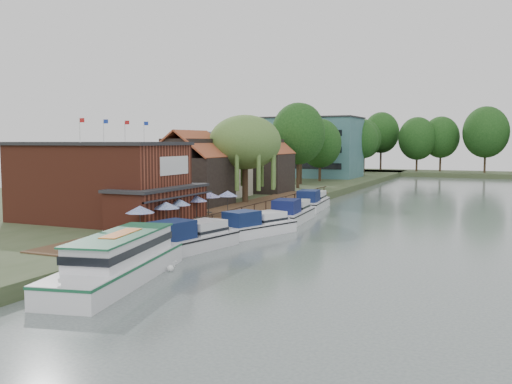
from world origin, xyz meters
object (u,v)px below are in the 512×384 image
at_px(pub, 116,182).
at_px(cruiser_0, 190,234).
at_px(umbrella_1, 166,216).
at_px(umbrella_3, 196,208).
at_px(umbrella_2, 179,213).
at_px(cruiser_2, 292,210).
at_px(umbrella_5, 228,203).
at_px(cottage_a, 191,168).
at_px(umbrella_0, 140,221).
at_px(cruiser_3, 312,199).
at_px(swan, 170,268).
at_px(hotel_block, 298,147).
at_px(cottage_c, 264,163).
at_px(tour_boat, 117,258).
at_px(cottage_b, 210,164).
at_px(cruiser_1, 256,222).
at_px(willow, 245,159).
at_px(umbrella_4, 208,204).

xyz_separation_m(pub, cruiser_0, (10.09, -4.26, -3.40)).
relative_size(umbrella_1, umbrella_3, 1.00).
height_order(umbrella_2, cruiser_0, umbrella_2).
bearing_deg(cruiser_2, umbrella_5, -137.29).
bearing_deg(cruiser_0, cottage_a, 130.49).
relative_size(cruiser_0, cruiser_2, 1.00).
height_order(umbrella_0, umbrella_2, same).
distance_m(umbrella_0, cruiser_3, 31.17).
distance_m(umbrella_0, swan, 7.63).
distance_m(hotel_block, cottage_c, 37.90).
distance_m(pub, tour_boat, 18.56).
distance_m(pub, umbrella_1, 7.95).
xyz_separation_m(cottage_c, cruiser_0, (10.09, -38.26, -4.00)).
height_order(umbrella_2, umbrella_5, same).
relative_size(hotel_block, tour_boat, 1.93).
height_order(cottage_b, cruiser_2, cottage_b).
height_order(cottage_a, cottage_c, same).
xyz_separation_m(cottage_c, umbrella_0, (6.85, -40.03, -2.96)).
xyz_separation_m(cottage_b, tour_boat, (15.16, -39.48, -3.82)).
distance_m(umbrella_1, cruiser_2, 17.05).
xyz_separation_m(cottage_a, cruiser_2, (12.77, -1.45, -4.00)).
bearing_deg(umbrella_5, tour_boat, -79.71).
xyz_separation_m(cottage_a, umbrella_3, (7.54, -12.04, -2.96)).
bearing_deg(umbrella_1, cruiser_1, 56.48).
xyz_separation_m(pub, cruiser_1, (11.81, 4.37, -3.50)).
distance_m(willow, cruiser_3, 9.71).
height_order(umbrella_0, cruiser_3, umbrella_0).
xyz_separation_m(cottage_a, cottage_c, (1.00, 19.00, 0.00)).
bearing_deg(cruiser_3, cruiser_0, -96.71).
bearing_deg(umbrella_3, cottage_c, 101.90).
bearing_deg(tour_boat, swan, 58.55).
height_order(cottage_a, umbrella_0, cottage_a).
height_order(cottage_b, swan, cottage_b).
bearing_deg(umbrella_3, willow, 100.12).
height_order(cottage_c, umbrella_5, cottage_c).
relative_size(willow, umbrella_3, 4.39).
xyz_separation_m(cottage_c, cruiser_3, (10.23, -9.06, -4.01)).
bearing_deg(umbrella_4, pub, -130.44).
distance_m(umbrella_4, cruiser_1, 6.61).
bearing_deg(umbrella_0, umbrella_4, 94.95).
distance_m(pub, umbrella_5, 11.13).
distance_m(cottage_a, umbrella_2, 17.49).
distance_m(hotel_block, umbrella_3, 69.75).
height_order(pub, cottage_a, cottage_a).
height_order(cottage_b, willow, willow).
height_order(cruiser_0, cruiser_2, cruiser_2).
bearing_deg(hotel_block, willow, -77.29).
xyz_separation_m(pub, umbrella_3, (6.54, 2.96, -2.36)).
height_order(umbrella_0, tour_boat, umbrella_0).
relative_size(umbrella_4, swan, 5.57).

